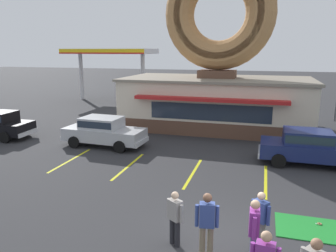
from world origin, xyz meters
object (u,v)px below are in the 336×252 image
object	(u,v)px
pedestrian_clipboard_woman	(207,222)
pedestrian_beanie_man	(175,216)
car_navy	(309,146)
pedestrian_hooded_kid	(254,229)
golf_ball	(316,224)
car_silver	(104,130)
pedestrian_leather_jacket_man	(260,218)
trash_bin	(321,136)

from	to	relation	value
pedestrian_clipboard_woman	pedestrian_beanie_man	distance (m)	0.95
car_navy	pedestrian_hooded_kid	world-z (taller)	pedestrian_hooded_kid
golf_ball	pedestrian_clipboard_woman	distance (m)	3.93
golf_ball	pedestrian_beanie_man	size ratio (longest dim) A/B	0.03
car_navy	pedestrian_beanie_man	xyz separation A→B (m)	(-4.21, -7.96, -0.03)
pedestrian_clipboard_woman	car_navy	bearing A→B (deg)	68.16
car_silver	pedestrian_beanie_man	bearing A→B (deg)	-52.14
pedestrian_hooded_kid	pedestrian_leather_jacket_man	distance (m)	0.80
golf_ball	pedestrian_hooded_kid	size ratio (longest dim) A/B	0.02
golf_ball	pedestrian_leather_jacket_man	xyz separation A→B (m)	(-1.65, -1.67, 0.82)
pedestrian_beanie_man	car_navy	bearing A→B (deg)	62.15
car_silver	pedestrian_beanie_man	size ratio (longest dim) A/B	3.00
car_navy	pedestrian_hooded_kid	xyz separation A→B (m)	(-2.17, -8.23, 0.08)
pedestrian_leather_jacket_man	pedestrian_clipboard_woman	size ratio (longest dim) A/B	0.91
car_navy	pedestrian_clipboard_woman	bearing A→B (deg)	-111.84
pedestrian_hooded_kid	car_navy	bearing A→B (deg)	75.25
car_silver	pedestrian_hooded_kid	world-z (taller)	pedestrian_hooded_kid
car_silver	trash_bin	world-z (taller)	car_silver
pedestrian_leather_jacket_man	trash_bin	world-z (taller)	pedestrian_leather_jacket_man
car_silver	pedestrian_hooded_kid	distance (m)	11.71
pedestrian_leather_jacket_man	car_silver	bearing A→B (deg)	138.21
car_silver	pedestrian_clipboard_woman	xyz separation A→B (m)	(7.13, -8.30, 0.10)
pedestrian_beanie_man	pedestrian_hooded_kid	bearing A→B (deg)	-7.72
car_silver	pedestrian_clipboard_woman	world-z (taller)	pedestrian_clipboard_woman
pedestrian_hooded_kid	pedestrian_leather_jacket_man	size ratio (longest dim) A/B	1.08
golf_ball	pedestrian_clipboard_woman	size ratio (longest dim) A/B	0.02
car_silver	pedestrian_leather_jacket_man	size ratio (longest dim) A/B	2.92
pedestrian_hooded_kid	pedestrian_clipboard_woman	size ratio (longest dim) A/B	0.98
golf_ball	pedestrian_hooded_kid	distance (m)	3.16
car_silver	pedestrian_leather_jacket_man	xyz separation A→B (m)	(8.40, -7.51, 0.00)
golf_ball	pedestrian_beanie_man	xyz separation A→B (m)	(-3.83, -2.17, 0.79)
pedestrian_clipboard_woman	pedestrian_beanie_man	size ratio (longest dim) A/B	1.13
car_silver	pedestrian_leather_jacket_man	bearing A→B (deg)	-41.79
pedestrian_clipboard_woman	trash_bin	bearing A→B (deg)	69.77
pedestrian_leather_jacket_man	pedestrian_clipboard_woman	world-z (taller)	pedestrian_clipboard_woman
golf_ball	trash_bin	world-z (taller)	trash_bin
car_navy	pedestrian_hooded_kid	distance (m)	8.52
car_navy	car_silver	world-z (taller)	same
car_silver	trash_bin	xyz separation A→B (m)	(11.50, 3.55, -0.37)
trash_bin	golf_ball	bearing A→B (deg)	-98.72
car_silver	pedestrian_leather_jacket_man	distance (m)	11.27
car_silver	pedestrian_hooded_kid	xyz separation A→B (m)	(8.27, -8.29, 0.08)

